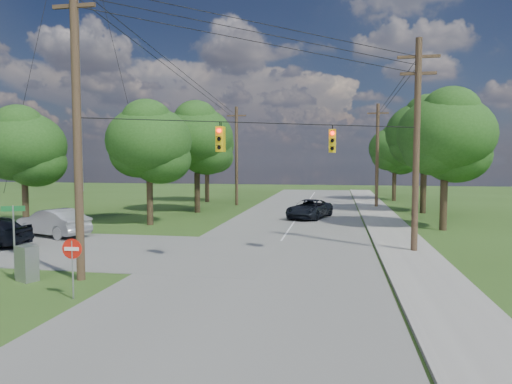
% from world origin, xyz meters
% --- Properties ---
extents(ground, '(140.00, 140.00, 0.00)m').
position_xyz_m(ground, '(0.00, 0.00, 0.00)').
color(ground, '#31511B').
rests_on(ground, ground).
extents(main_road, '(10.00, 100.00, 0.03)m').
position_xyz_m(main_road, '(2.00, 5.00, 0.01)').
color(main_road, gray).
rests_on(main_road, ground).
extents(sidewalk_east, '(2.60, 100.00, 0.12)m').
position_xyz_m(sidewalk_east, '(8.70, 5.00, 0.06)').
color(sidewalk_east, '#ACA8A1').
rests_on(sidewalk_east, ground).
extents(pole_sw, '(2.00, 0.32, 12.00)m').
position_xyz_m(pole_sw, '(-4.60, 0.40, 6.23)').
color(pole_sw, brown).
rests_on(pole_sw, ground).
extents(pole_ne, '(2.00, 0.32, 10.50)m').
position_xyz_m(pole_ne, '(8.90, 8.00, 5.47)').
color(pole_ne, brown).
rests_on(pole_ne, ground).
extents(pole_north_e, '(2.00, 0.32, 10.00)m').
position_xyz_m(pole_north_e, '(8.90, 30.00, 5.13)').
color(pole_north_e, brown).
rests_on(pole_north_e, ground).
extents(pole_north_w, '(2.00, 0.32, 10.00)m').
position_xyz_m(pole_north_w, '(-5.00, 30.00, 5.13)').
color(pole_north_w, brown).
rests_on(pole_north_w, ground).
extents(power_lines, '(13.93, 29.62, 4.93)m').
position_xyz_m(power_lines, '(1.50, 11.54, 9.15)').
color(power_lines, black).
rests_on(power_lines, ground).
extents(traffic_signals, '(4.91, 3.27, 1.05)m').
position_xyz_m(traffic_signals, '(2.55, 4.43, 5.50)').
color(traffic_signals, '#E0B90D').
rests_on(traffic_signals, ground).
extents(radio_mast, '(0.70, 0.70, 45.00)m').
position_xyz_m(radio_mast, '(-32.00, 46.00, 22.50)').
color(radio_mast, gray).
rests_on(radio_mast, ground).
extents(tree_w_near, '(6.00, 6.00, 8.40)m').
position_xyz_m(tree_w_near, '(-8.00, 15.00, 5.92)').
color(tree_w_near, '#453422').
rests_on(tree_w_near, ground).
extents(tree_w_mid, '(6.40, 6.40, 9.22)m').
position_xyz_m(tree_w_mid, '(-7.00, 23.00, 6.58)').
color(tree_w_mid, '#453422').
rests_on(tree_w_mid, ground).
extents(tree_w_far, '(6.00, 6.00, 8.73)m').
position_xyz_m(tree_w_far, '(-9.00, 33.00, 6.25)').
color(tree_w_far, '#453422').
rests_on(tree_w_far, ground).
extents(tree_e_near, '(6.20, 6.20, 8.81)m').
position_xyz_m(tree_e_near, '(12.00, 16.00, 6.25)').
color(tree_e_near, '#453422').
rests_on(tree_e_near, ground).
extents(tree_e_mid, '(6.60, 6.60, 9.64)m').
position_xyz_m(tree_e_mid, '(12.50, 26.00, 6.91)').
color(tree_e_mid, '#453422').
rests_on(tree_e_mid, ground).
extents(tree_e_far, '(5.80, 5.80, 8.32)m').
position_xyz_m(tree_e_far, '(11.50, 38.00, 5.92)').
color(tree_e_far, '#453422').
rests_on(tree_e_far, ground).
extents(tree_cross_n, '(5.60, 5.60, 7.91)m').
position_xyz_m(tree_cross_n, '(-16.00, 12.50, 5.59)').
color(tree_cross_n, '#453422').
rests_on(tree_cross_n, ground).
extents(car_cross_silver, '(5.30, 3.37, 1.65)m').
position_xyz_m(car_cross_silver, '(-11.77, 9.30, 0.86)').
color(car_cross_silver, '#ACAEB3').
rests_on(car_cross_silver, cross_road).
extents(car_main_north, '(3.87, 5.74, 1.46)m').
position_xyz_m(car_main_north, '(2.98, 20.55, 0.76)').
color(car_main_north, black).
rests_on(car_main_north, main_road).
extents(control_cabinet, '(0.91, 0.80, 1.35)m').
position_xyz_m(control_cabinet, '(-6.51, -0.13, 0.68)').
color(control_cabinet, gray).
rests_on(control_cabinet, ground).
extents(do_not_enter_sign, '(0.68, 0.11, 2.03)m').
position_xyz_m(do_not_enter_sign, '(-3.50, -1.90, 1.50)').
color(do_not_enter_sign, gray).
rests_on(do_not_enter_sign, ground).
extents(street_name_sign, '(0.80, 0.37, 2.85)m').
position_xyz_m(street_name_sign, '(-7.23, 0.13, 1.80)').
color(street_name_sign, gray).
rests_on(street_name_sign, ground).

